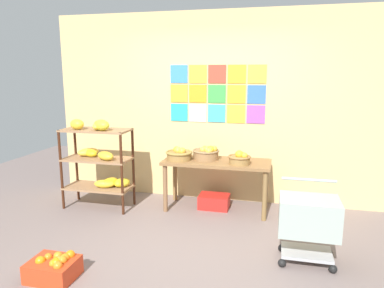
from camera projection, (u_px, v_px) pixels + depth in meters
The scene contains 10 objects.
ground at pixel (184, 251), 3.79m from camera, with size 9.36×9.36×0.00m, color slate.
back_wall_with_art at pixel (214, 108), 5.15m from camera, with size 4.79×0.07×2.71m.
banana_shelf_unit at pixel (100, 158), 4.91m from camera, with size 0.93×0.50×1.25m.
display_table at pixel (217, 168), 4.83m from camera, with size 1.44×0.59×0.69m.
fruit_basket_back_left at pixel (240, 158), 4.63m from camera, with size 0.30×0.30×0.18m.
fruit_basket_left at pixel (206, 153), 4.88m from camera, with size 0.37×0.37×0.19m.
fruit_basket_back_right at pixel (179, 154), 4.87m from camera, with size 0.37×0.37×0.18m.
produce_crate_under_table at pixel (214, 201), 4.98m from camera, with size 0.41×0.30×0.19m, color red.
orange_crate_foreground at pixel (54, 268), 3.26m from camera, with size 0.42×0.34×0.23m.
shopping_cart at pixel (309, 219), 3.48m from camera, with size 0.57×0.46×0.80m.
Camera 1 is at (0.91, -3.38, 1.85)m, focal length 33.44 mm.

